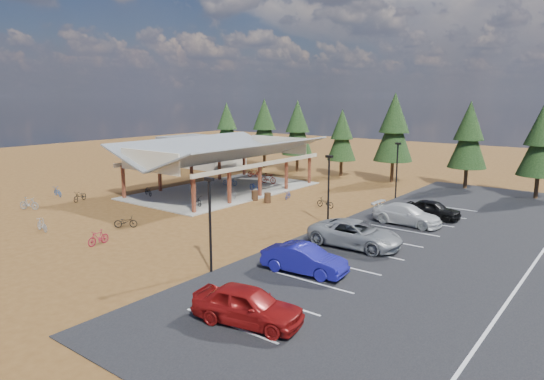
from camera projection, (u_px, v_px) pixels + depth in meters
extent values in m
plane|color=#593717|center=(257.00, 220.00, 36.71)|extent=(140.00, 140.00, 0.00)
cube|color=black|center=(538.00, 259.00, 27.97)|extent=(27.00, 44.00, 0.04)
cube|color=gray|center=(224.00, 190.00, 48.13)|extent=(10.60, 18.60, 0.10)
cube|color=brown|center=(123.00, 182.00, 44.06)|extent=(0.25, 0.25, 3.00)
cube|color=brown|center=(160.00, 176.00, 47.32)|extent=(0.25, 0.25, 3.00)
cube|color=brown|center=(191.00, 171.00, 50.59)|extent=(0.25, 0.25, 3.00)
cube|color=brown|center=(219.00, 166.00, 53.86)|extent=(0.25, 0.25, 3.00)
cube|color=brown|center=(244.00, 162.00, 57.13)|extent=(0.25, 0.25, 3.00)
cube|color=brown|center=(194.00, 194.00, 38.55)|extent=(0.25, 0.25, 3.00)
cube|color=brown|center=(229.00, 186.00, 41.82)|extent=(0.25, 0.25, 3.00)
cube|color=brown|center=(260.00, 180.00, 45.09)|extent=(0.25, 0.25, 3.00)
cube|color=brown|center=(286.00, 174.00, 48.35)|extent=(0.25, 0.25, 3.00)
cube|color=brown|center=(309.00, 169.00, 51.62)|extent=(0.25, 0.25, 3.00)
cube|color=beige|center=(188.00, 156.00, 50.54)|extent=(0.22, 18.00, 0.35)
cube|color=beige|center=(263.00, 164.00, 44.56)|extent=(0.22, 18.00, 0.35)
cube|color=slate|center=(202.00, 149.00, 49.12)|extent=(5.85, 19.40, 2.13)
cube|color=slate|center=(246.00, 153.00, 45.64)|extent=(5.85, 19.40, 2.13)
cube|color=beige|center=(149.00, 161.00, 40.40)|extent=(7.50, 0.15, 1.80)
cube|color=beige|center=(278.00, 145.00, 54.40)|extent=(7.50, 0.15, 1.80)
cube|color=#ADA593|center=(204.00, 154.00, 64.78)|extent=(10.00, 6.00, 3.20)
cube|color=slate|center=(203.00, 140.00, 64.40)|extent=(11.00, 7.00, 0.70)
cylinder|color=black|center=(210.00, 227.00, 25.46)|extent=(0.14, 0.14, 5.00)
cube|color=black|center=(209.00, 179.00, 24.98)|extent=(0.50, 0.25, 0.18)
cylinder|color=black|center=(328.00, 192.00, 34.80)|extent=(0.14, 0.14, 5.00)
cube|color=black|center=(329.00, 157.00, 34.31)|extent=(0.50, 0.25, 0.18)
cylinder|color=black|center=(397.00, 171.00, 44.13)|extent=(0.14, 0.14, 5.00)
cube|color=black|center=(398.00, 144.00, 43.65)|extent=(0.50, 0.25, 0.18)
cylinder|color=#3E2716|center=(255.00, 195.00, 43.65)|extent=(0.60, 0.60, 0.90)
cylinder|color=#3E2716|center=(268.00, 198.00, 42.66)|extent=(0.60, 0.60, 0.90)
cylinder|color=#382314|center=(227.00, 155.00, 68.30)|extent=(0.36, 0.36, 2.05)
cone|color=black|center=(227.00, 131.00, 67.63)|extent=(3.61, 3.61, 4.92)
cone|color=black|center=(227.00, 116.00, 67.24)|extent=(2.79, 2.79, 3.69)
cylinder|color=#382314|center=(264.00, 160.00, 63.32)|extent=(0.36, 0.36, 2.18)
cone|color=black|center=(264.00, 131.00, 62.61)|extent=(3.84, 3.84, 5.24)
cone|color=black|center=(264.00, 114.00, 62.20)|extent=(2.97, 2.97, 3.93)
cylinder|color=#382314|center=(297.00, 163.00, 60.17)|extent=(0.36, 0.36, 2.15)
cone|color=black|center=(297.00, 134.00, 59.47)|extent=(3.78, 3.78, 5.15)
cone|color=black|center=(298.00, 116.00, 59.06)|extent=(2.92, 2.92, 3.87)
cylinder|color=#382314|center=(341.00, 168.00, 56.76)|extent=(0.36, 0.36, 1.91)
cone|color=black|center=(342.00, 140.00, 56.14)|extent=(3.35, 3.35, 4.57)
cone|color=black|center=(342.00, 124.00, 55.78)|extent=(2.59, 2.59, 3.43)
cylinder|color=#382314|center=(392.00, 172.00, 52.73)|extent=(0.36, 0.36, 2.36)
cone|color=black|center=(394.00, 135.00, 51.96)|extent=(4.15, 4.15, 5.66)
cone|color=black|center=(395.00, 112.00, 51.51)|extent=(3.21, 3.21, 4.25)
cylinder|color=#382314|center=(466.00, 178.00, 49.13)|extent=(0.36, 0.36, 2.15)
cone|color=black|center=(468.00, 142.00, 48.43)|extent=(3.79, 3.79, 5.17)
cone|color=black|center=(470.00, 120.00, 48.02)|extent=(2.93, 2.93, 3.87)
cylinder|color=#382314|center=(536.00, 187.00, 44.28)|extent=(0.36, 0.36, 2.13)
cone|color=black|center=(541.00, 148.00, 43.58)|extent=(3.76, 3.76, 5.12)
cone|color=black|center=(543.00, 124.00, 43.18)|extent=(2.90, 2.90, 3.84)
imported|color=black|center=(148.00, 191.00, 45.26)|extent=(1.79, 1.11, 0.89)
imported|color=#9A9EA2|center=(193.00, 187.00, 46.75)|extent=(1.67, 0.71, 0.97)
imported|color=navy|center=(230.00, 181.00, 50.39)|extent=(1.70, 1.05, 0.84)
imported|color=maroon|center=(254.00, 173.00, 55.55)|extent=(1.67, 0.87, 0.97)
imported|color=black|center=(197.00, 200.00, 41.15)|extent=(1.78, 1.06, 0.88)
imported|color=gray|center=(231.00, 192.00, 44.27)|extent=(1.81, 0.90, 1.05)
imported|color=#1D379A|center=(255.00, 186.00, 47.36)|extent=(1.97, 1.10, 0.98)
imported|color=maroon|center=(268.00, 178.00, 51.61)|extent=(1.85, 0.80, 1.07)
imported|color=black|center=(80.00, 196.00, 43.26)|extent=(1.33, 1.89, 0.94)
imported|color=gray|center=(29.00, 203.00, 40.04)|extent=(1.80, 1.21, 1.06)
imported|color=#1C4991|center=(58.00, 192.00, 45.40)|extent=(1.76, 0.85, 0.89)
imported|color=maroon|center=(98.00, 238.00, 30.58)|extent=(0.61, 1.63, 0.96)
imported|color=black|center=(126.00, 222.00, 34.62)|extent=(1.61, 1.51, 0.86)
imported|color=#97989F|center=(42.00, 225.00, 33.64)|extent=(1.59, 0.56, 0.94)
imported|color=navy|center=(288.00, 195.00, 44.16)|extent=(1.02, 1.60, 0.79)
imported|color=black|center=(325.00, 203.00, 40.80)|extent=(1.73, 0.75, 0.88)
imported|color=maroon|center=(248.00, 305.00, 19.85)|extent=(4.99, 2.81, 1.60)
imported|color=navy|center=(304.00, 259.00, 25.59)|extent=(4.73, 2.08, 1.51)
imported|color=gray|center=(355.00, 234.00, 30.07)|extent=(5.93, 2.92, 1.62)
imported|color=silver|center=(407.00, 215.00, 35.28)|extent=(5.11, 2.24, 1.46)
imported|color=black|center=(433.00, 209.00, 37.05)|extent=(4.18, 1.77, 1.41)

